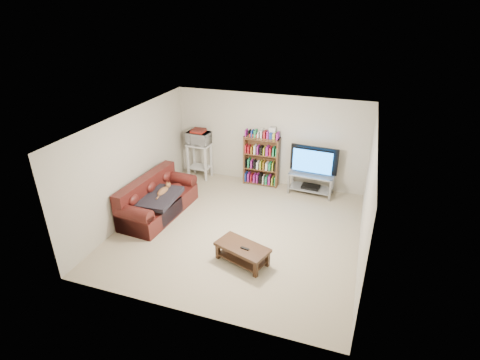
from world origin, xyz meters
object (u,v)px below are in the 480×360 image
at_px(tv_stand, 311,180).
at_px(bookshelf, 261,160).
at_px(sofa, 156,201).
at_px(coffee_table, 242,251).

xyz_separation_m(tv_stand, bookshelf, (-1.35, 0.12, 0.32)).
height_order(sofa, bookshelf, bookshelf).
xyz_separation_m(coffee_table, tv_stand, (0.78, 3.19, 0.12)).
bearing_deg(sofa, coffee_table, -19.44).
distance_m(coffee_table, tv_stand, 3.29).
bearing_deg(coffee_table, tv_stand, 95.33).
distance_m(sofa, bookshelf, 2.94).
height_order(sofa, tv_stand, sofa).
bearing_deg(tv_stand, bookshelf, 178.88).
relative_size(sofa, tv_stand, 1.86).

